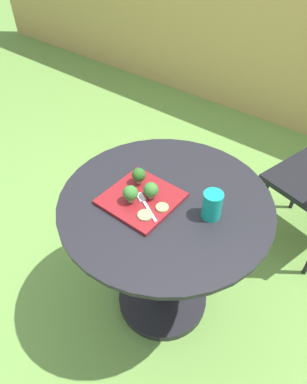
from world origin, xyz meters
TOP-DOWN VIEW (x-y plane):
  - ground_plane at (0.00, 0.00)m, footprint 12.00×12.00m
  - patio_table at (0.00, 0.00)m, footprint 0.81×0.81m
  - salad_plate at (-0.07, -0.06)m, footprint 0.25×0.25m
  - drinking_glass at (0.17, 0.04)m, footprint 0.07×0.07m
  - fork at (-0.04, -0.08)m, footprint 0.14×0.09m
  - broccoli_floret_0 at (-0.04, -0.03)m, footprint 0.05×0.05m
  - broccoli_floret_1 at (-0.09, -0.10)m, footprint 0.06×0.06m
  - broccoli_floret_2 at (-0.13, 0.00)m, footprint 0.05×0.05m
  - cucumber_slice_0 at (0.00, -0.12)m, footprint 0.05×0.05m
  - cucumber_slice_1 at (0.02, -0.05)m, footprint 0.05×0.05m

SIDE VIEW (x-z plane):
  - ground_plane at x=0.00m, z-range 0.00..0.00m
  - patio_table at x=0.00m, z-range 0.07..0.77m
  - salad_plate at x=-0.07m, z-range 0.71..0.72m
  - fork at x=-0.04m, z-range 0.72..0.73m
  - cucumber_slice_0 at x=0.00m, z-range 0.72..0.73m
  - cucumber_slice_1 at x=0.02m, z-range 0.72..0.73m
  - drinking_glass at x=0.17m, z-range 0.70..0.81m
  - broccoli_floret_0 at x=-0.04m, z-range 0.73..0.79m
  - broccoli_floret_2 at x=-0.13m, z-range 0.73..0.79m
  - broccoli_floret_1 at x=-0.09m, z-range 0.73..0.80m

